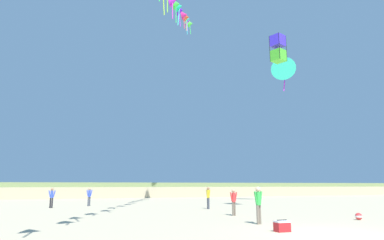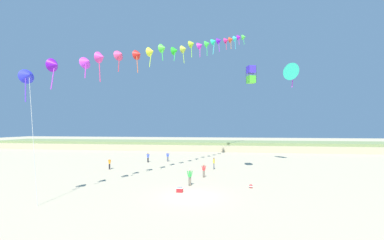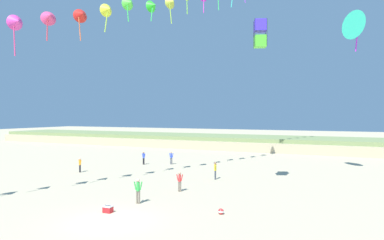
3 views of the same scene
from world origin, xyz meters
TOP-DOWN VIEW (x-y plane):
  - ground_plane at (0.00, 0.00)m, footprint 240.00×240.00m
  - dune_ridge at (0.00, 44.98)m, footprint 120.00×13.57m
  - person_near_left at (1.03, 14.24)m, footprint 0.23×0.58m
  - person_mid_center at (-10.36, 19.67)m, footprint 0.55×0.21m
  - person_far_left at (0.23, 8.35)m, footprint 0.55×0.22m
  - person_far_right at (-0.74, 3.87)m, footprint 0.59×0.32m
  - person_far_center at (-7.35, 21.21)m, footprint 0.53×0.30m
  - large_kite_low_lead at (13.09, 20.49)m, footprint 2.77×2.66m
  - large_kite_mid_trail at (5.96, 11.24)m, footprint 1.24×1.24m
  - beach_cooler at (-1.25, 1.28)m, footprint 0.58×0.41m
  - beach_ball at (5.30, 3.86)m, footprint 0.36×0.36m

SIDE VIEW (x-z plane):
  - ground_plane at x=0.00m, z-range 0.00..0.00m
  - beach_ball at x=5.30m, z-range 0.00..0.36m
  - beach_cooler at x=-1.25m, z-range -0.02..0.45m
  - person_mid_center at x=-10.36m, z-range 0.12..1.70m
  - person_far_left at x=0.23m, z-range 0.12..1.70m
  - person_far_center at x=-7.35m, z-range 0.12..1.70m
  - person_near_left at x=1.03m, z-range 0.13..1.79m
  - person_far_right at x=-0.74m, z-range 0.14..1.87m
  - dune_ridge at x=0.00m, z-range -0.01..2.16m
  - large_kite_mid_trail at x=5.96m, z-range 11.49..13.66m
  - large_kite_low_lead at x=13.09m, z-range 12.71..16.58m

